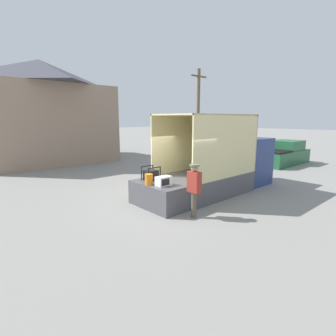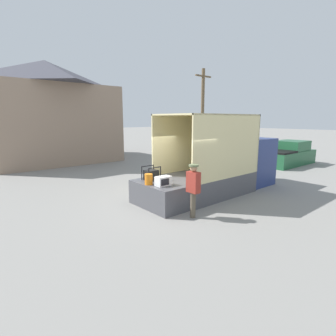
# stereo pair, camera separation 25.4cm
# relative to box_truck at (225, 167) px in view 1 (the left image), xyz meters

# --- Properties ---
(ground_plane) EXTENTS (160.00, 160.00, 0.00)m
(ground_plane) POSITION_rel_box_truck_xyz_m (-3.45, 0.00, -0.99)
(ground_plane) COLOR gray
(box_truck) EXTENTS (5.97, 2.33, 3.39)m
(box_truck) POSITION_rel_box_truck_xyz_m (0.00, 0.00, 0.00)
(box_truck) COLOR navy
(box_truck) RESTS_ON ground
(tailgate_deck) EXTENTS (1.16, 2.21, 0.90)m
(tailgate_deck) POSITION_rel_box_truck_xyz_m (-4.03, 0.00, -0.54)
(tailgate_deck) COLOR #4C4C51
(tailgate_deck) RESTS_ON ground
(microwave) EXTENTS (0.54, 0.34, 0.33)m
(microwave) POSITION_rel_box_truck_xyz_m (-4.12, -0.41, 0.08)
(microwave) COLOR white
(microwave) RESTS_ON tailgate_deck
(portable_generator) EXTENTS (0.59, 0.50, 0.53)m
(portable_generator) POSITION_rel_box_truck_xyz_m (-3.91, 0.57, 0.11)
(portable_generator) COLOR black
(portable_generator) RESTS_ON tailgate_deck
(orange_bucket) EXTENTS (0.28, 0.28, 0.39)m
(orange_bucket) POSITION_rel_box_truck_xyz_m (-4.43, 0.04, 0.11)
(orange_bucket) COLOR orange
(orange_bucket) RESTS_ON tailgate_deck
(worker_person) EXTENTS (0.32, 0.44, 1.78)m
(worker_person) POSITION_rel_box_truck_xyz_m (-3.84, -1.59, 0.11)
(worker_person) COLOR brown
(worker_person) RESTS_ON ground
(pickup_truck_green) EXTENTS (4.84, 1.95, 1.67)m
(pickup_truck_green) POSITION_rel_box_truck_xyz_m (8.62, 1.29, -0.30)
(pickup_truck_green) COLOR #1E5633
(pickup_truck_green) RESTS_ON ground
(house_backdrop) EXTENTS (8.84, 8.37, 7.50)m
(house_backdrop) POSITION_rel_box_truck_xyz_m (-3.57, 14.32, 2.83)
(house_backdrop) COLOR gray
(house_backdrop) RESTS_ON ground
(utility_pole) EXTENTS (1.80, 0.28, 7.30)m
(utility_pole) POSITION_rel_box_truck_xyz_m (7.16, 8.22, 2.82)
(utility_pole) COLOR brown
(utility_pole) RESTS_ON ground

